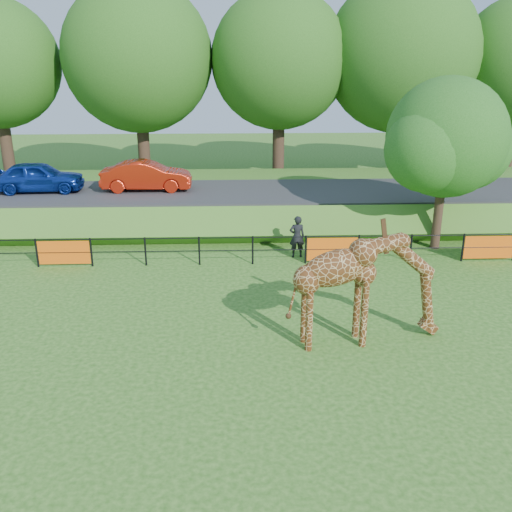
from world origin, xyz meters
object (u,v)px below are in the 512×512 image
object	(u,v)px
giraffe	(367,289)
visitor	(297,237)
car_red	(146,176)
car_blue	(38,177)
tree_east	(448,142)

from	to	relation	value
giraffe	visitor	world-z (taller)	giraffe
car_red	visitor	size ratio (longest dim) A/B	2.53
car_blue	visitor	size ratio (longest dim) A/B	2.49
visitor	tree_east	size ratio (longest dim) A/B	0.24
visitor	car_red	bearing A→B (deg)	-44.60
car_blue	tree_east	distance (m)	18.06
visitor	tree_east	bearing A→B (deg)	-175.36
giraffe	visitor	size ratio (longest dim) A/B	2.63
giraffe	car_red	bearing A→B (deg)	113.41
car_red	tree_east	bearing A→B (deg)	-111.47
car_blue	visitor	world-z (taller)	car_blue
car_blue	visitor	xyz separation A→B (m)	(11.48, -5.48, -1.29)
giraffe	car_red	distance (m)	14.69
car_blue	visitor	distance (m)	12.78
visitor	tree_east	xyz separation A→B (m)	(5.85, 0.88, 3.46)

